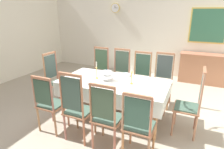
% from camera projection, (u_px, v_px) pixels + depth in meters
% --- Properties ---
extents(ground, '(7.73, 6.50, 0.04)m').
position_uv_depth(ground, '(112.00, 118.00, 3.90)').
color(ground, '#A59B89').
extents(back_wall, '(7.73, 0.08, 3.08)m').
position_uv_depth(back_wall, '(152.00, 29.00, 6.24)').
color(back_wall, silver).
rests_on(back_wall, ground).
extents(dining_table, '(2.11, 1.07, 0.77)m').
position_uv_depth(dining_table, '(113.00, 85.00, 3.74)').
color(dining_table, '#9C6648').
rests_on(dining_table, ground).
extents(tablecloth, '(2.13, 1.09, 0.29)m').
position_uv_depth(tablecloth, '(113.00, 84.00, 3.74)').
color(tablecloth, white).
rests_on(tablecloth, dining_table).
extents(chair_south_a, '(0.44, 0.42, 1.08)m').
position_uv_depth(chair_south_a, '(49.00, 102.00, 3.30)').
color(chair_south_a, '#A96655').
rests_on(chair_south_a, ground).
extents(chair_north_a, '(0.44, 0.42, 1.22)m').
position_uv_depth(chair_north_a, '(99.00, 71.00, 4.91)').
color(chair_north_a, '#A86648').
rests_on(chair_north_a, ground).
extents(chair_south_b, '(0.44, 0.42, 1.23)m').
position_uv_depth(chair_south_b, '(77.00, 107.00, 3.05)').
color(chair_south_b, '#9C6F47').
rests_on(chair_south_b, ground).
extents(chair_north_b, '(0.44, 0.42, 1.23)m').
position_uv_depth(chair_north_b, '(120.00, 73.00, 4.68)').
color(chair_north_b, '#9C7247').
rests_on(chair_north_b, ground).
extents(chair_south_c, '(0.44, 0.42, 1.14)m').
position_uv_depth(chair_south_c, '(106.00, 115.00, 2.85)').
color(chair_south_c, '#9B6D4B').
rests_on(chair_south_c, ground).
extents(chair_north_c, '(0.44, 0.42, 1.20)m').
position_uv_depth(chair_north_c, '(141.00, 77.00, 4.47)').
color(chair_north_c, '#A16143').
rests_on(chair_north_c, ground).
extents(chair_south_d, '(0.44, 0.42, 1.09)m').
position_uv_depth(chair_south_d, '(139.00, 124.00, 2.66)').
color(chair_south_d, '#AB6C48').
rests_on(chair_south_d, ground).
extents(chair_north_d, '(0.44, 0.42, 1.22)m').
position_uv_depth(chair_north_d, '(162.00, 79.00, 4.27)').
color(chair_north_d, '#A26F44').
rests_on(chair_north_d, ground).
extents(chair_head_west, '(0.42, 0.44, 1.22)m').
position_uv_depth(chair_head_west, '(56.00, 78.00, 4.34)').
color(chair_head_west, '#AC7152').
rests_on(chair_head_west, ground).
extents(chair_head_east, '(0.42, 0.44, 1.22)m').
position_uv_depth(chair_head_east, '(192.00, 102.00, 3.20)').
color(chair_head_east, '#A67054').
rests_on(chair_head_east, ground).
extents(soup_tureen, '(0.28, 0.28, 0.23)m').
position_uv_depth(soup_tureen, '(107.00, 75.00, 3.74)').
color(soup_tureen, white).
rests_on(soup_tureen, tablecloth).
extents(candlestick_west, '(0.07, 0.07, 0.36)m').
position_uv_depth(candlestick_west, '(97.00, 72.00, 3.82)').
color(candlestick_west, gold).
rests_on(candlestick_west, tablecloth).
extents(candlestick_east, '(0.07, 0.07, 0.36)m').
position_uv_depth(candlestick_east, '(132.00, 77.00, 3.53)').
color(candlestick_east, gold).
rests_on(candlestick_east, tablecloth).
extents(bowl_near_left, '(0.20, 0.20, 0.05)m').
position_uv_depth(bowl_near_left, '(126.00, 75.00, 4.02)').
color(bowl_near_left, white).
rests_on(bowl_near_left, tablecloth).
extents(bowl_near_right, '(0.14, 0.14, 0.03)m').
position_uv_depth(bowl_near_right, '(91.00, 85.00, 3.48)').
color(bowl_near_right, white).
rests_on(bowl_near_right, tablecloth).
extents(bowl_far_left, '(0.15, 0.15, 0.03)m').
position_uv_depth(bowl_far_left, '(106.00, 72.00, 4.20)').
color(bowl_far_left, white).
rests_on(bowl_far_left, tablecloth).
extents(bowl_far_right, '(0.17, 0.17, 0.03)m').
position_uv_depth(bowl_far_right, '(145.00, 78.00, 3.81)').
color(bowl_far_right, white).
rests_on(bowl_far_right, tablecloth).
extents(spoon_primary, '(0.05, 0.18, 0.01)m').
position_uv_depth(spoon_primary, '(132.00, 76.00, 4.00)').
color(spoon_primary, gold).
rests_on(spoon_primary, tablecloth).
extents(spoon_secondary, '(0.05, 0.18, 0.01)m').
position_uv_depth(spoon_secondary, '(87.00, 84.00, 3.55)').
color(spoon_secondary, gold).
rests_on(spoon_secondary, tablecloth).
extents(sideboard, '(1.44, 0.48, 0.90)m').
position_uv_depth(sideboard, '(204.00, 69.00, 5.64)').
color(sideboard, '#A46A4B').
rests_on(sideboard, ground).
extents(mounted_clock, '(0.32, 0.06, 0.32)m').
position_uv_depth(mounted_clock, '(115.00, 8.00, 6.48)').
color(mounted_clock, '#D1B251').
extents(framed_painting, '(1.01, 0.05, 1.02)m').
position_uv_depth(framed_painting, '(208.00, 26.00, 5.49)').
color(framed_painting, '#D1B251').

